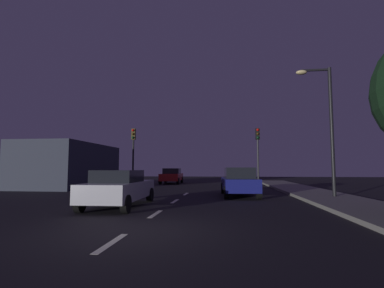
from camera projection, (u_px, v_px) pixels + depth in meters
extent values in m
plane|color=black|center=(177.00, 200.00, 14.04)|extent=(80.00, 80.00, 0.00)
cube|color=gray|center=(338.00, 200.00, 13.20)|extent=(3.00, 40.00, 0.15)
cube|color=silver|center=(111.00, 243.00, 5.92)|extent=(0.16, 1.60, 0.01)
cube|color=silver|center=(155.00, 214.00, 9.69)|extent=(0.16, 1.60, 0.01)
cube|color=silver|center=(175.00, 201.00, 13.45)|extent=(0.16, 1.60, 0.01)
cube|color=silver|center=(186.00, 194.00, 17.21)|extent=(0.16, 1.60, 0.01)
cylinder|color=black|center=(133.00, 158.00, 23.17)|extent=(0.14, 0.14, 4.76)
cube|color=#382D0C|center=(134.00, 134.00, 23.33)|extent=(0.32, 0.24, 0.90)
sphere|color=red|center=(133.00, 130.00, 23.20)|extent=(0.20, 0.20, 0.20)
sphere|color=#3F2D0C|center=(133.00, 134.00, 23.17)|extent=(0.20, 0.20, 0.20)
sphere|color=#0C3319|center=(133.00, 138.00, 23.15)|extent=(0.20, 0.20, 0.20)
cylinder|color=#2D2D30|center=(258.00, 158.00, 22.04)|extent=(0.14, 0.14, 4.64)
cube|color=black|center=(258.00, 134.00, 22.20)|extent=(0.32, 0.24, 0.90)
sphere|color=red|center=(258.00, 130.00, 22.07)|extent=(0.20, 0.20, 0.20)
sphere|color=#3F2D0C|center=(258.00, 134.00, 22.04)|extent=(0.20, 0.20, 0.20)
sphere|color=#0C3319|center=(258.00, 138.00, 22.02)|extent=(0.20, 0.20, 0.20)
cube|color=navy|center=(239.00, 184.00, 15.97)|extent=(2.00, 4.41, 0.68)
cube|color=black|center=(239.00, 173.00, 15.81)|extent=(1.65, 2.03, 0.59)
cylinder|color=black|center=(223.00, 188.00, 17.58)|extent=(0.26, 0.65, 0.64)
cylinder|color=black|center=(250.00, 188.00, 17.50)|extent=(0.26, 0.65, 0.64)
cylinder|color=black|center=(226.00, 193.00, 14.39)|extent=(0.26, 0.65, 0.64)
cylinder|color=black|center=(259.00, 193.00, 14.30)|extent=(0.26, 0.65, 0.64)
cube|color=silver|center=(120.00, 190.00, 11.63)|extent=(1.87, 4.61, 0.67)
cube|color=black|center=(118.00, 176.00, 11.45)|extent=(1.60, 2.09, 0.48)
cylinder|color=black|center=(115.00, 194.00, 13.39)|extent=(0.23, 0.64, 0.64)
cylinder|color=black|center=(150.00, 195.00, 13.24)|extent=(0.23, 0.64, 0.64)
cylinder|color=black|center=(80.00, 204.00, 9.95)|extent=(0.23, 0.64, 0.64)
cylinder|color=black|center=(126.00, 204.00, 9.80)|extent=(0.23, 0.64, 0.64)
cube|color=#B21919|center=(172.00, 177.00, 29.05)|extent=(1.93, 4.09, 0.68)
cube|color=black|center=(172.00, 171.00, 29.31)|extent=(1.66, 1.86, 0.53)
cylinder|color=black|center=(178.00, 181.00, 27.48)|extent=(0.23, 0.64, 0.64)
cylinder|color=black|center=(160.00, 181.00, 27.64)|extent=(0.23, 0.64, 0.64)
cylinder|color=black|center=(182.00, 180.00, 30.41)|extent=(0.23, 0.64, 0.64)
cylinder|color=black|center=(166.00, 180.00, 30.57)|extent=(0.23, 0.64, 0.64)
cylinder|color=black|center=(332.00, 132.00, 14.63)|extent=(0.18, 0.18, 6.76)
cube|color=black|center=(315.00, 70.00, 14.99)|extent=(1.40, 0.10, 0.10)
ellipsoid|color=#F2D88C|center=(301.00, 72.00, 15.06)|extent=(0.56, 0.36, 0.24)
cube|color=#333847|center=(70.00, 166.00, 23.87)|extent=(4.95, 9.23, 3.54)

